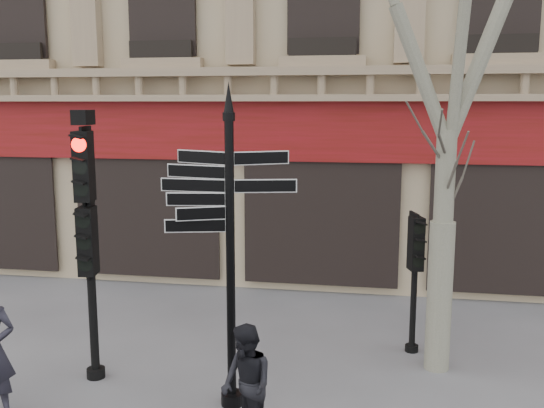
{
  "coord_description": "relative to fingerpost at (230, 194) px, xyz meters",
  "views": [
    {
      "loc": [
        1.19,
        -8.13,
        4.19
      ],
      "look_at": [
        -0.34,
        0.6,
        2.71
      ],
      "focal_mm": 40.0,
      "sensor_mm": 36.0,
      "label": 1
    }
  ],
  "objects": [
    {
      "name": "traffic_signal_secondary",
      "position": [
        2.59,
        2.33,
        -1.37
      ],
      "size": [
        0.46,
        0.38,
        2.34
      ],
      "rotation": [
        0.0,
        0.0,
        0.29
      ],
      "color": "black",
      "rests_on": "ground"
    },
    {
      "name": "traffic_signal_main",
      "position": [
        -2.28,
        0.47,
        -0.41
      ],
      "size": [
        0.5,
        0.39,
        4.1
      ],
      "rotation": [
        0.0,
        0.0,
        0.16
      ],
      "color": "black",
      "rests_on": "ground"
    },
    {
      "name": "fingerpost",
      "position": [
        0.0,
        0.0,
        0.0
      ],
      "size": [
        1.97,
        1.97,
        4.47
      ],
      "rotation": [
        0.0,
        0.0,
        0.06
      ],
      "color": "black",
      "rests_on": "ground"
    },
    {
      "name": "ground",
      "position": [
        0.73,
        0.39,
        -3.0
      ],
      "size": [
        80.0,
        80.0,
        0.0
      ],
      "primitive_type": "plane",
      "color": "#59585D",
      "rests_on": "ground"
    },
    {
      "name": "pedestrian_b",
      "position": [
        0.41,
        -0.91,
        -2.24
      ],
      "size": [
        0.91,
        0.94,
        1.52
      ],
      "primitive_type": "imported",
      "rotation": [
        0.0,
        0.0,
        -0.89
      ],
      "color": "black",
      "rests_on": "ground"
    }
  ]
}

